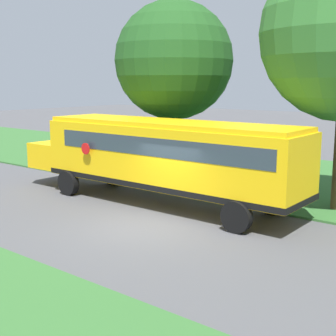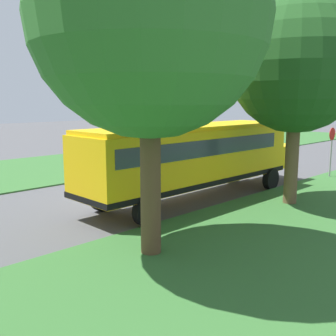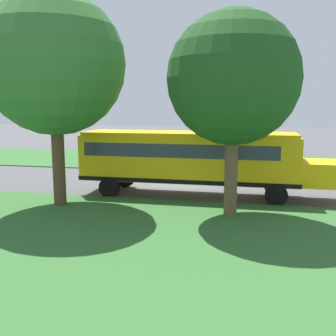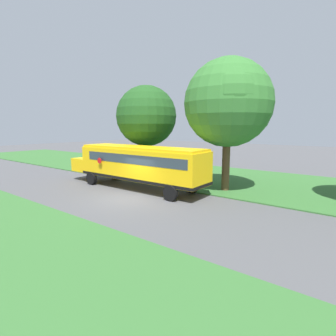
{
  "view_description": "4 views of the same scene",
  "coord_description": "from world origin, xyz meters",
  "px_view_note": "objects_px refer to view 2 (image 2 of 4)",
  "views": [
    {
      "loc": [
        10.74,
        9.52,
        4.54
      ],
      "look_at": [
        -0.35,
        0.7,
        1.95
      ],
      "focal_mm": 50.0,
      "sensor_mm": 36.0,
      "label": 1
    },
    {
      "loc": [
        -13.41,
        10.99,
        4.14
      ],
      "look_at": [
        -1.98,
        -0.27,
        1.4
      ],
      "focal_mm": 42.0,
      "sensor_mm": 36.0,
      "label": 2
    },
    {
      "loc": [
        -21.57,
        -4.11,
        4.5
      ],
      "look_at": [
        -2.74,
        -0.1,
        1.38
      ],
      "focal_mm": 42.0,
      "sensor_mm": 36.0,
      "label": 3
    },
    {
      "loc": [
        11.4,
        11.99,
        4.56
      ],
      "look_at": [
        -2.16,
        1.78,
        1.9
      ],
      "focal_mm": 28.0,
      "sensor_mm": 36.0,
      "label": 4
    }
  ],
  "objects_px": {
    "oak_tree_beside_bus": "(292,67)",
    "stop_sign": "(331,146)",
    "oak_tree_roadside_mid": "(140,14)",
    "school_bus": "(197,154)"
  },
  "relations": [
    {
      "from": "school_bus",
      "to": "oak_tree_beside_bus",
      "type": "relative_size",
      "value": 1.54
    },
    {
      "from": "oak_tree_roadside_mid",
      "to": "oak_tree_beside_bus",
      "type": "bearing_deg",
      "value": -90.91
    },
    {
      "from": "oak_tree_roadside_mid",
      "to": "stop_sign",
      "type": "distance_m",
      "value": 15.11
    },
    {
      "from": "school_bus",
      "to": "oak_tree_beside_bus",
      "type": "distance_m",
      "value": 5.07
    },
    {
      "from": "oak_tree_beside_bus",
      "to": "stop_sign",
      "type": "relative_size",
      "value": 2.95
    },
    {
      "from": "school_bus",
      "to": "oak_tree_roadside_mid",
      "type": "height_order",
      "value": "oak_tree_roadside_mid"
    },
    {
      "from": "school_bus",
      "to": "stop_sign",
      "type": "relative_size",
      "value": 4.53
    },
    {
      "from": "oak_tree_roadside_mid",
      "to": "stop_sign",
      "type": "height_order",
      "value": "oak_tree_roadside_mid"
    },
    {
      "from": "school_bus",
      "to": "stop_sign",
      "type": "bearing_deg",
      "value": -103.03
    },
    {
      "from": "school_bus",
      "to": "oak_tree_roadside_mid",
      "type": "relative_size",
      "value": 1.35
    }
  ]
}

